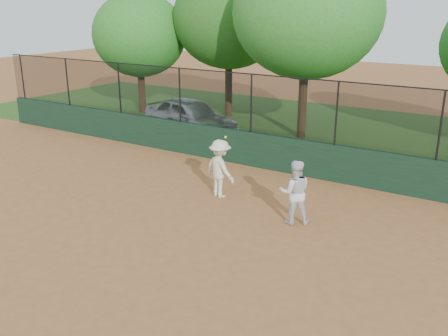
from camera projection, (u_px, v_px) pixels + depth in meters
The scene contains 10 objects.
ground at pixel (150, 232), 12.42m from camera, with size 80.00×80.00×0.00m, color #A46435.
back_wall at pixel (263, 151), 17.06m from camera, with size 26.00×0.20×1.20m, color #173420.
grass_strip at pixel (326, 131), 22.07m from camera, with size 36.00×12.00×0.01m, color #254816.
parked_car at pixel (190, 117), 21.28m from camera, with size 1.88×4.67×1.59m, color #A5AAAF.
player_second at pixel (295, 192), 12.68m from camera, with size 0.82×0.64×1.69m, color silver.
player_main at pixel (220, 169), 14.45m from camera, with size 1.25×0.96×1.91m.
fence_assembly at pixel (264, 104), 16.56m from camera, with size 26.00×0.06×2.00m.
tree_0 at pixel (139, 35), 24.90m from camera, with size 4.83×4.39×5.99m.
tree_1 at pixel (229, 18), 23.66m from camera, with size 5.51×5.01×7.10m.
tree_2 at pixel (307, 13), 19.57m from camera, with size 6.02×5.47×7.64m.
Camera 1 is at (7.55, -8.58, 5.43)m, focal length 40.00 mm.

